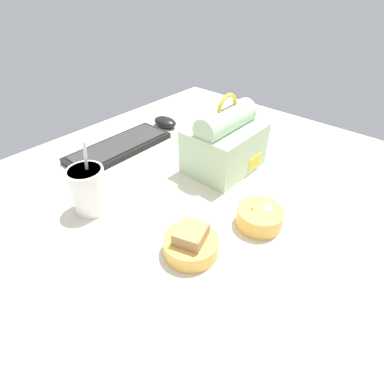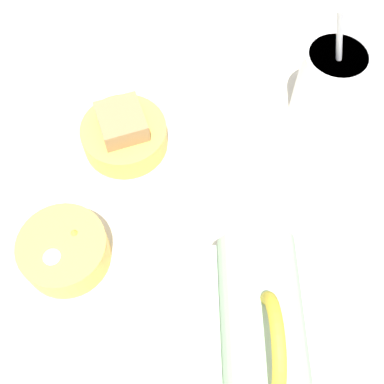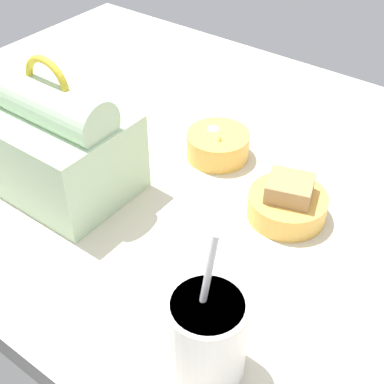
{
  "view_description": "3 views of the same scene",
  "coord_description": "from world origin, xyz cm",
  "px_view_note": "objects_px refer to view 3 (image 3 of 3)",
  "views": [
    {
      "loc": [
        -37.61,
        -37.73,
        48.33
      ],
      "look_at": [
        2.91,
        -2.18,
        7.0
      ],
      "focal_mm": 28.0,
      "sensor_mm": 36.0,
      "label": 1
    },
    {
      "loc": [
        29.03,
        -2.62,
        55.52
      ],
      "look_at": [
        2.91,
        -2.18,
        7.0
      ],
      "focal_mm": 45.0,
      "sensor_mm": 36.0,
      "label": 2
    },
    {
      "loc": [
        -30.14,
        41.94,
        52.99
      ],
      "look_at": [
        2.91,
        -2.18,
        7.0
      ],
      "focal_mm": 50.0,
      "sensor_mm": 36.0,
      "label": 3
    }
  ],
  "objects_px": {
    "lunch_bag": "(59,144)",
    "soup_cup": "(207,336)",
    "bento_bowl_sandwich": "(288,203)",
    "bento_bowl_snacks": "(218,145)"
  },
  "relations": [
    {
      "from": "lunch_bag",
      "to": "soup_cup",
      "type": "height_order",
      "value": "lunch_bag"
    },
    {
      "from": "soup_cup",
      "to": "bento_bowl_sandwich",
      "type": "relative_size",
      "value": 1.63
    },
    {
      "from": "bento_bowl_sandwich",
      "to": "bento_bowl_snacks",
      "type": "xyz_separation_m",
      "value": [
        0.16,
        -0.06,
        -0.0
      ]
    },
    {
      "from": "lunch_bag",
      "to": "soup_cup",
      "type": "bearing_deg",
      "value": 160.32
    },
    {
      "from": "bento_bowl_sandwich",
      "to": "bento_bowl_snacks",
      "type": "distance_m",
      "value": 0.17
    },
    {
      "from": "bento_bowl_snacks",
      "to": "soup_cup",
      "type": "bearing_deg",
      "value": 122.89
    },
    {
      "from": "lunch_bag",
      "to": "bento_bowl_sandwich",
      "type": "distance_m",
      "value": 0.33
    },
    {
      "from": "lunch_bag",
      "to": "soup_cup",
      "type": "relative_size",
      "value": 1.17
    },
    {
      "from": "lunch_bag",
      "to": "bento_bowl_snacks",
      "type": "bearing_deg",
      "value": -124.5
    },
    {
      "from": "soup_cup",
      "to": "bento_bowl_sandwich",
      "type": "height_order",
      "value": "soup_cup"
    }
  ]
}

